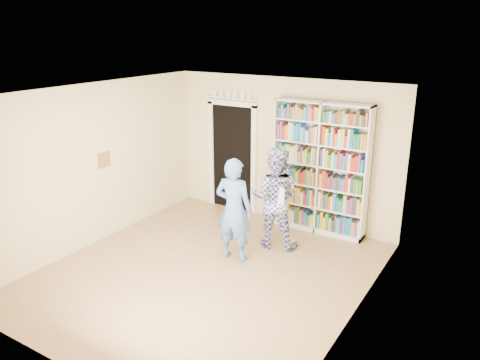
% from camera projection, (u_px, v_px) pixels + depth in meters
% --- Properties ---
extents(floor, '(5.00, 5.00, 0.00)m').
position_uv_depth(floor, '(206.00, 272.00, 7.09)').
color(floor, '#A3714E').
rests_on(floor, ground).
extents(ceiling, '(5.00, 5.00, 0.00)m').
position_uv_depth(ceiling, '(202.00, 93.00, 6.24)').
color(ceiling, white).
rests_on(ceiling, wall_back).
extents(wall_back, '(4.50, 0.00, 4.50)m').
position_uv_depth(wall_back, '(283.00, 151.00, 8.69)').
color(wall_back, beige).
rests_on(wall_back, floor).
extents(wall_left, '(0.00, 5.00, 5.00)m').
position_uv_depth(wall_left, '(94.00, 165.00, 7.79)').
color(wall_left, beige).
rests_on(wall_left, floor).
extents(wall_right, '(0.00, 5.00, 5.00)m').
position_uv_depth(wall_right, '(358.00, 221.00, 5.54)').
color(wall_right, beige).
rests_on(wall_right, floor).
extents(bookshelf, '(1.71, 0.32, 2.35)m').
position_uv_depth(bookshelf, '(320.00, 168.00, 8.20)').
color(bookshelf, white).
rests_on(bookshelf, floor).
extents(doorway, '(1.10, 0.08, 2.43)m').
position_uv_depth(doorway, '(232.00, 152.00, 9.27)').
color(doorway, black).
rests_on(doorway, floor).
extents(wall_art, '(0.03, 0.25, 0.25)m').
position_uv_depth(wall_art, '(104.00, 160.00, 7.92)').
color(wall_art, brown).
rests_on(wall_art, wall_left).
extents(man_blue, '(0.65, 0.47, 1.67)m').
position_uv_depth(man_blue, '(234.00, 210.00, 7.27)').
color(man_blue, '#537BB9').
rests_on(man_blue, floor).
extents(man_plaid, '(0.97, 0.84, 1.71)m').
position_uv_depth(man_plaid, '(275.00, 198.00, 7.71)').
color(man_plaid, navy).
rests_on(man_plaid, floor).
extents(paper_sheet, '(0.21, 0.01, 0.29)m').
position_uv_depth(paper_sheet, '(279.00, 196.00, 7.43)').
color(paper_sheet, white).
rests_on(paper_sheet, man_plaid).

